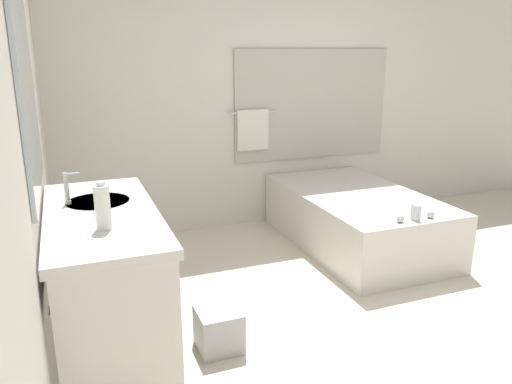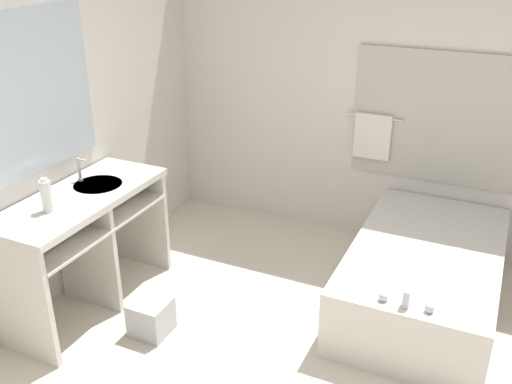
% 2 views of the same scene
% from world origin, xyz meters
% --- Properties ---
extents(ground_plane, '(16.00, 16.00, 0.00)m').
position_xyz_m(ground_plane, '(0.00, 0.00, 0.00)').
color(ground_plane, beige).
rests_on(ground_plane, ground).
extents(wall_back_with_blinds, '(7.40, 0.13, 2.70)m').
position_xyz_m(wall_back_with_blinds, '(0.01, 2.23, 1.34)').
color(wall_back_with_blinds, silver).
rests_on(wall_back_with_blinds, ground_plane).
extents(wall_left_with_mirror, '(0.08, 7.40, 2.70)m').
position_xyz_m(wall_left_with_mirror, '(-2.23, 0.00, 1.36)').
color(wall_left_with_mirror, silver).
rests_on(wall_left_with_mirror, ground_plane).
extents(vanity_counter, '(0.58, 1.36, 0.91)m').
position_xyz_m(vanity_counter, '(-1.90, 0.25, 0.66)').
color(vanity_counter, silver).
rests_on(vanity_counter, ground_plane).
extents(sink_faucet, '(0.09, 0.04, 0.18)m').
position_xyz_m(sink_faucet, '(-2.06, 0.44, 1.00)').
color(sink_faucet, silver).
rests_on(sink_faucet, vanity_counter).
extents(bathtub, '(1.04, 1.82, 0.62)m').
position_xyz_m(bathtub, '(0.38, 1.28, 0.27)').
color(bathtub, silver).
rests_on(bathtub, ground_plane).
extents(water_bottle_1, '(0.07, 0.07, 0.24)m').
position_xyz_m(water_bottle_1, '(-1.91, -0.05, 1.02)').
color(water_bottle_1, silver).
rests_on(water_bottle_1, vanity_counter).
extents(waste_bin, '(0.26, 0.26, 0.25)m').
position_xyz_m(waste_bin, '(-1.29, 0.13, 0.13)').
color(waste_bin, '#B2B2B2').
rests_on(waste_bin, ground_plane).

